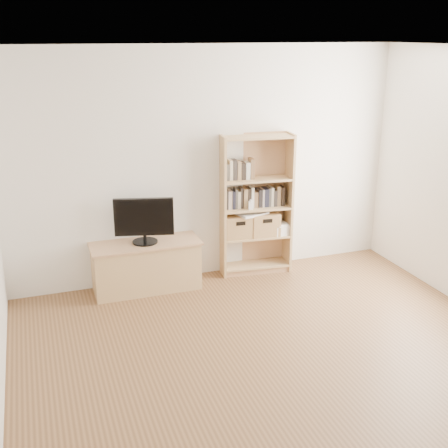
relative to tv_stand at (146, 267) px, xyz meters
name	(u,v)px	position (x,y,z in m)	size (l,w,h in m)	color
floor	(304,392)	(0.78, -2.28, -0.26)	(4.50, 5.00, 0.01)	brown
back_wall	(207,165)	(0.78, 0.22, 1.04)	(4.50, 0.02, 2.60)	white
ceiling	(323,50)	(0.78, -2.28, 2.34)	(4.50, 5.00, 0.01)	white
tv_stand	(146,267)	(0.00, 0.00, 0.00)	(1.15, 0.43, 0.53)	tan
bookshelf	(256,205)	(1.32, 0.07, 0.56)	(0.82, 0.29, 1.64)	tan
television	(144,221)	(0.00, 0.00, 0.54)	(0.63, 0.05, 0.50)	black
books_row_mid	(256,196)	(1.33, 0.09, 0.66)	(0.88, 0.17, 0.24)	black
books_row_upper	(241,171)	(1.14, 0.11, 0.97)	(0.36, 0.13, 0.19)	black
baby_monitor	(251,205)	(1.22, -0.01, 0.59)	(0.05, 0.03, 0.10)	white
basket_left	(238,226)	(1.11, 0.09, 0.32)	(0.32, 0.26, 0.26)	#B07B4F
basket_right	(264,223)	(1.42, 0.05, 0.33)	(0.33, 0.27, 0.27)	#B07B4F
laptop	(252,213)	(1.27, 0.06, 0.47)	(0.34, 0.24, 0.03)	white
magazine_stack	(279,229)	(1.60, 0.04, 0.25)	(0.17, 0.25, 0.11)	silver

